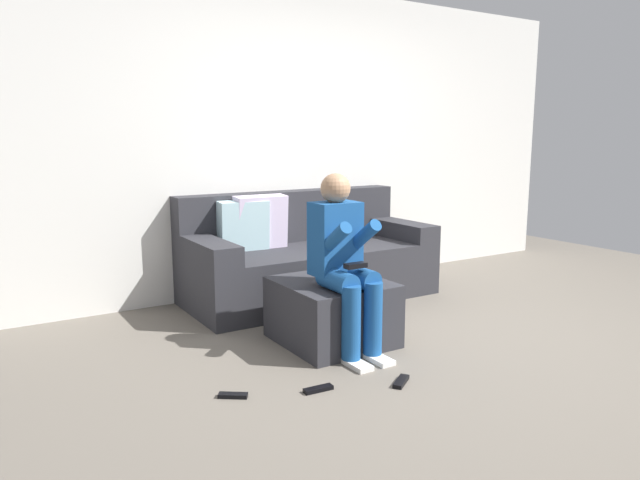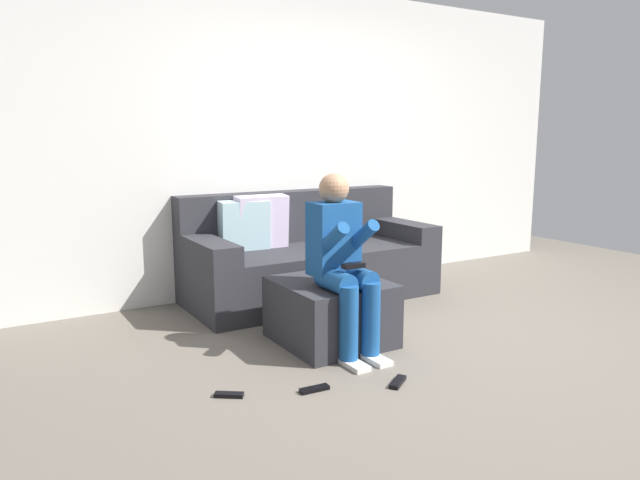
{
  "view_description": "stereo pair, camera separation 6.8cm",
  "coord_description": "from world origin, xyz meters",
  "px_view_note": "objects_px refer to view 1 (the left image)",
  "views": [
    {
      "loc": [
        -2.72,
        -2.55,
        1.35
      ],
      "look_at": [
        -0.46,
        1.09,
        0.59
      ],
      "focal_mm": 33.11,
      "sensor_mm": 36.0,
      "label": 1
    },
    {
      "loc": [
        -2.67,
        -2.58,
        1.35
      ],
      "look_at": [
        -0.46,
        1.09,
        0.59
      ],
      "focal_mm": 33.11,
      "sensor_mm": 36.0,
      "label": 2
    }
  ],
  "objects_px": {
    "ottoman": "(332,311)",
    "remote_by_storage_bin": "(318,389)",
    "person_seated": "(344,258)",
    "couch_sectional": "(305,259)",
    "remote_under_side_table": "(233,395)",
    "remote_near_ottoman": "(401,382)"
  },
  "relations": [
    {
      "from": "ottoman",
      "to": "remote_by_storage_bin",
      "type": "relative_size",
      "value": 4.3
    },
    {
      "from": "person_seated",
      "to": "ottoman",
      "type": "bearing_deg",
      "value": 79.64
    },
    {
      "from": "ottoman",
      "to": "person_seated",
      "type": "bearing_deg",
      "value": -100.36
    },
    {
      "from": "ottoman",
      "to": "person_seated",
      "type": "xyz_separation_m",
      "value": [
        -0.03,
        -0.19,
        0.4
      ]
    },
    {
      "from": "couch_sectional",
      "to": "remote_by_storage_bin",
      "type": "xyz_separation_m",
      "value": [
        -0.89,
        -1.66,
        -0.32
      ]
    },
    {
      "from": "remote_by_storage_bin",
      "to": "remote_under_side_table",
      "type": "distance_m",
      "value": 0.45
    },
    {
      "from": "remote_under_side_table",
      "to": "remote_near_ottoman",
      "type": "bearing_deg",
      "value": 14.38
    },
    {
      "from": "ottoman",
      "to": "person_seated",
      "type": "height_order",
      "value": "person_seated"
    },
    {
      "from": "person_seated",
      "to": "remote_by_storage_bin",
      "type": "bearing_deg",
      "value": -136.57
    },
    {
      "from": "couch_sectional",
      "to": "ottoman",
      "type": "relative_size",
      "value": 2.91
    },
    {
      "from": "remote_near_ottoman",
      "to": "remote_by_storage_bin",
      "type": "bearing_deg",
      "value": 125.47
    },
    {
      "from": "ottoman",
      "to": "remote_near_ottoman",
      "type": "xyz_separation_m",
      "value": [
        -0.04,
        -0.77,
        -0.2
      ]
    },
    {
      "from": "remote_near_ottoman",
      "to": "remote_under_side_table",
      "type": "bearing_deg",
      "value": 124.49
    },
    {
      "from": "ottoman",
      "to": "remote_near_ottoman",
      "type": "distance_m",
      "value": 0.8
    },
    {
      "from": "remote_by_storage_bin",
      "to": "person_seated",
      "type": "bearing_deg",
      "value": 47.29
    },
    {
      "from": "remote_near_ottoman",
      "to": "remote_under_side_table",
      "type": "xyz_separation_m",
      "value": [
        -0.86,
        0.33,
        0.0
      ]
    },
    {
      "from": "couch_sectional",
      "to": "ottoman",
      "type": "height_order",
      "value": "couch_sectional"
    },
    {
      "from": "person_seated",
      "to": "couch_sectional",
      "type": "bearing_deg",
      "value": 70.34
    },
    {
      "from": "couch_sectional",
      "to": "remote_under_side_table",
      "type": "relative_size",
      "value": 13.46
    },
    {
      "from": "ottoman",
      "to": "remote_under_side_table",
      "type": "relative_size",
      "value": 4.62
    },
    {
      "from": "person_seated",
      "to": "remote_near_ottoman",
      "type": "height_order",
      "value": "person_seated"
    },
    {
      "from": "ottoman",
      "to": "remote_by_storage_bin",
      "type": "xyz_separation_m",
      "value": [
        -0.49,
        -0.61,
        -0.2
      ]
    }
  ]
}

